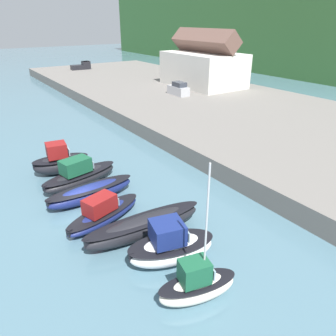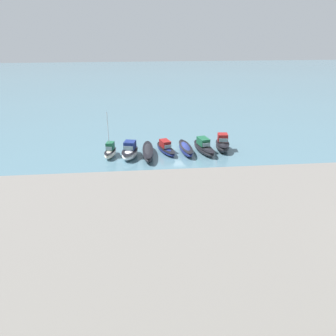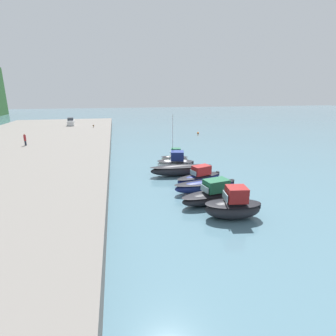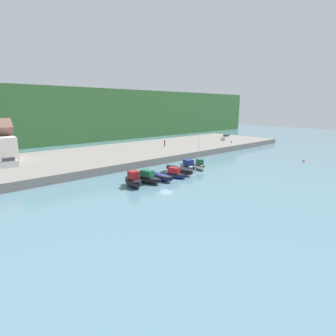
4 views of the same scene
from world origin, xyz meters
name	(u,v)px [view 3 (image 3 of 4)]	position (x,y,z in m)	size (l,w,h in m)	color
ground_plane	(213,189)	(0.00, 0.00, 0.00)	(320.00, 320.00, 0.00)	slate
moored_boat_0	(233,207)	(-7.32, 0.84, 1.13)	(2.98, 5.42, 3.02)	black
moored_boat_1	(213,195)	(-3.87, 1.43, 0.93)	(3.64, 7.47, 2.56)	black
moored_boat_2	(205,186)	(-0.74, 1.22, 0.73)	(2.40, 7.53, 1.38)	navy
moored_boat_3	(200,176)	(2.71, 0.79, 0.76)	(3.80, 6.77, 2.15)	navy
moored_boat_4	(181,170)	(5.85, 2.40, 0.81)	(2.04, 8.71, 1.54)	black
moored_boat_5	(176,163)	(8.85, 2.49, 1.02)	(3.64, 5.84, 2.76)	white
moored_boat_6	(175,158)	(12.14, 1.91, 0.93)	(2.50, 4.59, 7.82)	white
parked_car_0	(71,122)	(51.79, 23.41, 2.70)	(4.35, 2.18, 2.16)	silver
person_on_quay	(25,139)	(23.09, 27.04, 2.88)	(0.40, 0.40, 2.14)	#232838
dog_on_quay	(93,126)	(46.09, 16.79, 2.24)	(0.88, 0.49, 0.68)	brown
mooring_buoy_0	(198,133)	(40.03, -10.87, 0.28)	(0.56, 0.56, 0.56)	orange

